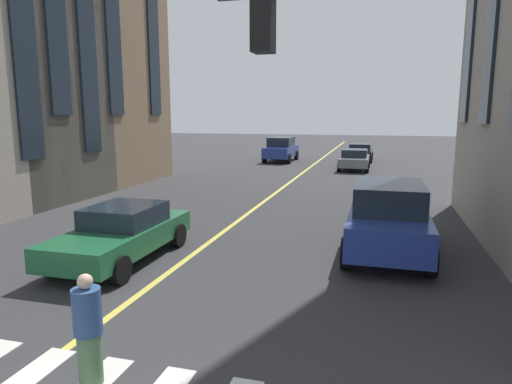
{
  "coord_description": "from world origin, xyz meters",
  "views": [
    {
      "loc": [
        -1.62,
        -4.6,
        3.63
      ],
      "look_at": [
        11.77,
        -0.9,
        1.21
      ],
      "focal_mm": 31.42,
      "sensor_mm": 36.0,
      "label": 1
    }
  ],
  "objects": [
    {
      "name": "car_green_trailing",
      "position": [
        7.98,
        1.54,
        0.7
      ],
      "size": [
        4.4,
        1.95,
        1.37
      ],
      "color": "#1E6038",
      "rests_on": "ground_plane"
    },
    {
      "name": "car_blue_oncoming",
      "position": [
        32.61,
        2.81,
        0.97
      ],
      "size": [
        4.7,
        2.14,
        1.88
      ],
      "color": "navy",
      "rests_on": "ground_plane"
    },
    {
      "name": "car_grey_parked_a",
      "position": [
        28.6,
        -3.04,
        0.7
      ],
      "size": [
        4.4,
        1.95,
        1.37
      ],
      "color": "slate",
      "rests_on": "ground_plane"
    },
    {
      "name": "traffic_light_mast",
      "position": [
        4.84,
        -5.11,
        3.92
      ],
      "size": [
        0.36,
        4.59,
        5.5
      ],
      "color": "#595B60",
      "rests_on": "ground_plane"
    },
    {
      "name": "lane_centre_line",
      "position": [
        20.0,
        0.0,
        0.0
      ],
      "size": [
        80.0,
        0.16,
        0.01
      ],
      "color": "#D8C64C",
      "rests_on": "ground_plane"
    },
    {
      "name": "car_blue_mid",
      "position": [
        10.32,
        -4.9,
        0.97
      ],
      "size": [
        4.7,
        2.14,
        1.88
      ],
      "color": "navy",
      "rests_on": "ground_plane"
    },
    {
      "name": "pedestrian_near",
      "position": [
        3.16,
        -0.95,
        0.78
      ],
      "size": [
        0.38,
        0.38,
        1.57
      ],
      "color": "#4C724C",
      "rests_on": "ground_plane"
    },
    {
      "name": "car_black_near",
      "position": [
        34.4,
        -3.14,
        0.7
      ],
      "size": [
        4.4,
        1.95,
        1.37
      ],
      "color": "black",
      "rests_on": "ground_plane"
    }
  ]
}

